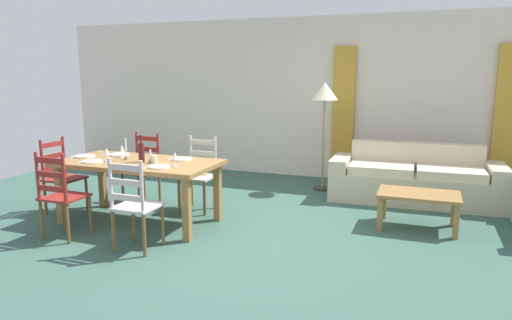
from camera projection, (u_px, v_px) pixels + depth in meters
ground_plane at (235, 237)px, 5.10m from camera, size 9.60×9.60×0.02m
wall_far at (310, 98)px, 7.88m from camera, size 9.60×0.16×2.70m
curtain_panel_left at (343, 115)px, 7.59m from camera, size 0.35×0.08×2.20m
curtain_panel_right at (507, 120)px, 6.76m from camera, size 0.35×0.08×2.20m
dining_table at (139, 168)px, 5.46m from camera, size 1.90×0.96×0.75m
dining_chair_near_left at (61, 195)px, 4.95m from camera, size 0.42×0.41×0.96m
dining_chair_near_right at (134, 205)px, 4.60m from camera, size 0.42×0.40×0.96m
dining_chair_far_left at (143, 168)px, 6.35m from camera, size 0.44×0.42×0.96m
dining_chair_far_right at (199, 174)px, 6.01m from camera, size 0.42×0.40×0.96m
dining_chair_head_west at (62, 176)px, 5.89m from camera, size 0.41×0.43×0.96m
dinner_plate_near_left at (93, 161)px, 5.37m from camera, size 0.24×0.24×0.02m
fork_near_left at (83, 161)px, 5.42m from camera, size 0.03×0.17×0.01m
dinner_plate_near_right at (159, 167)px, 5.06m from camera, size 0.24×0.24×0.02m
fork_near_right at (148, 166)px, 5.11m from camera, size 0.02×0.17×0.01m
dinner_plate_far_left at (120, 154)px, 5.83m from camera, size 0.24×0.24×0.02m
fork_far_left at (110, 154)px, 5.88m from camera, size 0.03×0.17×0.01m
dinner_plate_far_right at (182, 159)px, 5.52m from camera, size 0.24×0.24×0.02m
fork_far_right at (171, 159)px, 5.57m from camera, size 0.02×0.17×0.01m
dinner_plate_head_west at (85, 156)px, 5.72m from camera, size 0.24×0.24×0.02m
fork_head_west at (75, 156)px, 5.77m from camera, size 0.02×0.17×0.01m
wine_bottle at (141, 152)px, 5.36m from camera, size 0.07×0.07×0.32m
wine_glass_near_left at (107, 152)px, 5.40m from camera, size 0.06×0.06×0.16m
wine_glass_near_right at (175, 156)px, 5.11m from camera, size 0.06×0.06×0.16m
wine_glass_far_left at (122, 149)px, 5.65m from camera, size 0.06×0.06×0.16m
coffee_cup_primary at (154, 159)px, 5.31m from camera, size 0.07×0.07×0.09m
candle_tall at (126, 154)px, 5.51m from camera, size 0.05×0.05×0.26m
candle_short at (151, 159)px, 5.33m from camera, size 0.05×0.05×0.15m
couch at (414, 181)px, 6.45m from camera, size 2.30×0.87×0.80m
coffee_table at (419, 198)px, 5.30m from camera, size 0.90×0.56×0.42m
standing_lamp at (325, 98)px, 6.88m from camera, size 0.40×0.40×1.64m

